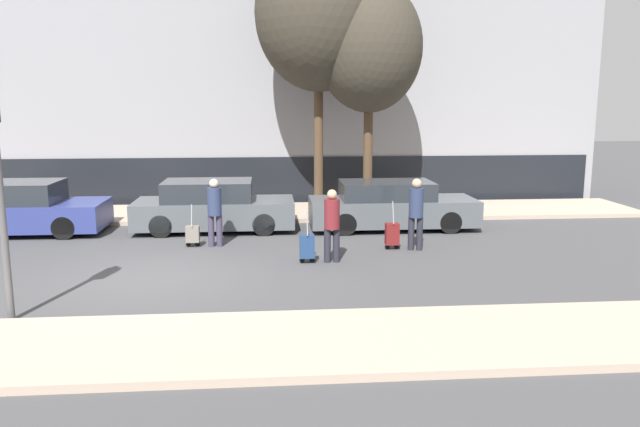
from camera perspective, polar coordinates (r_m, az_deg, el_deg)
ground_plane at (r=13.02m, az=-14.88°, el=-5.77°), size 80.00×80.00×0.00m
sidewalk_near at (r=9.53m, az=-18.82°, el=-11.63°), size 28.00×2.50×0.12m
sidewalk_far at (r=19.76m, az=-11.44°, el=0.00°), size 28.00×3.00×0.12m
building_facade at (r=22.99m, az=-10.89°, el=13.83°), size 28.00×2.67×10.05m
parked_car_0 at (r=18.51m, az=-25.88°, el=0.34°), size 4.43×1.89×1.40m
parked_car_1 at (r=17.30m, az=-9.75°, el=0.58°), size 4.31×1.79×1.38m
parked_car_2 at (r=17.40m, az=6.51°, el=0.66°), size 4.58×1.74×1.33m
pedestrian_left at (r=15.33m, az=-9.62°, el=0.47°), size 0.35×0.34×1.67m
trolley_left at (r=15.51m, az=-11.57°, el=-1.86°), size 0.34×0.29×1.05m
pedestrian_center at (r=13.65m, az=1.10°, el=-0.73°), size 0.35×0.34×1.62m
trolley_center at (r=13.68m, az=-1.19°, el=-3.03°), size 0.34×0.29×1.17m
pedestrian_right at (r=14.92m, az=8.77°, el=0.34°), size 0.35×0.34×1.72m
trolley_right at (r=15.02m, az=6.61°, el=-1.88°), size 0.34×0.29×1.17m
bare_tree_near_crossing at (r=19.24m, az=4.53°, el=14.87°), size 3.17×3.17×6.90m
bare_tree_down_street at (r=19.54m, az=-0.14°, el=17.85°), size 3.81×3.81×8.32m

